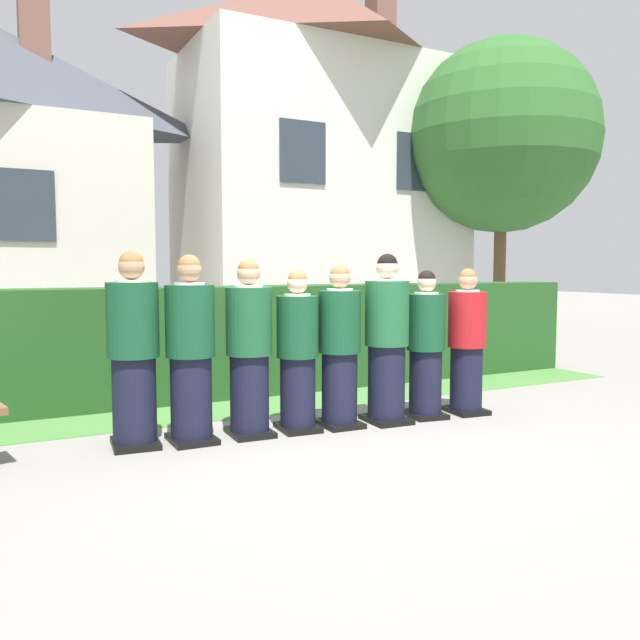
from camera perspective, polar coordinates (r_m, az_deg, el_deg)
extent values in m
plane|color=gray|center=(6.40, 0.00, -9.41)|extent=(60.00, 60.00, 0.00)
cylinder|color=black|center=(5.91, -15.91, -6.89)|extent=(0.37, 0.37, 0.78)
cube|color=black|center=(6.00, -15.83, -10.31)|extent=(0.44, 0.52, 0.05)
cylinder|color=#144728|center=(5.82, -16.07, 0.01)|extent=(0.44, 0.44, 0.65)
cylinder|color=white|center=(5.80, -16.14, 3.24)|extent=(0.27, 0.27, 0.03)
cube|color=gold|center=(6.02, -16.31, 1.39)|extent=(0.04, 0.02, 0.28)
sphere|color=tan|center=(5.80, -16.17, 4.48)|extent=(0.22, 0.22, 0.22)
sphere|color=olive|center=(5.80, -16.18, 4.86)|extent=(0.20, 0.20, 0.20)
cube|color=white|center=(6.10, -16.33, -0.69)|extent=(0.15, 0.02, 0.20)
cylinder|color=black|center=(5.94, -11.19, -6.82)|extent=(0.37, 0.37, 0.77)
cube|color=black|center=(6.02, -11.13, -10.16)|extent=(0.39, 0.48, 0.05)
cylinder|color=#144728|center=(5.84, -11.29, -0.08)|extent=(0.43, 0.43, 0.63)
cylinder|color=white|center=(5.83, -11.35, 3.08)|extent=(0.27, 0.27, 0.03)
cube|color=gold|center=(6.03, -11.85, 1.27)|extent=(0.04, 0.01, 0.28)
sphere|color=tan|center=(5.82, -11.36, 4.29)|extent=(0.22, 0.22, 0.22)
sphere|color=olive|center=(5.82, -11.37, 4.66)|extent=(0.20, 0.20, 0.20)
cylinder|color=black|center=(6.10, -6.18, -6.54)|extent=(0.36, 0.36, 0.75)
cube|color=black|center=(6.17, -6.15, -9.73)|extent=(0.40, 0.49, 0.05)
cylinder|color=#19512D|center=(6.00, -6.24, -0.10)|extent=(0.42, 0.42, 0.62)
cylinder|color=white|center=(5.98, -6.26, 2.91)|extent=(0.26, 0.26, 0.03)
cube|color=gold|center=(6.18, -6.84, 1.18)|extent=(0.04, 0.01, 0.27)
sphere|color=tan|center=(5.98, -6.27, 4.07)|extent=(0.21, 0.21, 0.21)
sphere|color=olive|center=(5.98, -6.28, 4.42)|extent=(0.20, 0.20, 0.20)
cylinder|color=black|center=(6.24, -1.96, -6.46)|extent=(0.34, 0.34, 0.70)
cube|color=black|center=(6.32, -1.95, -9.37)|extent=(0.39, 0.46, 0.05)
cylinder|color=#144728|center=(6.15, -1.97, -0.59)|extent=(0.40, 0.40, 0.58)
cylinder|color=white|center=(6.13, -1.98, 2.16)|extent=(0.25, 0.25, 0.03)
cube|color=gold|center=(6.32, -2.60, 0.60)|extent=(0.04, 0.01, 0.26)
sphere|color=beige|center=(6.13, -1.98, 3.23)|extent=(0.20, 0.20, 0.20)
sphere|color=olive|center=(6.13, -1.99, 3.55)|extent=(0.18, 0.18, 0.18)
cube|color=white|center=(6.40, -2.81, -1.17)|extent=(0.15, 0.02, 0.20)
cylinder|color=black|center=(6.40, 1.71, -6.08)|extent=(0.35, 0.35, 0.73)
cube|color=black|center=(6.47, 1.71, -9.03)|extent=(0.38, 0.46, 0.05)
cylinder|color=#144728|center=(6.31, 1.73, -0.14)|extent=(0.41, 0.41, 0.60)
cylinder|color=white|center=(6.29, 1.74, 2.63)|extent=(0.25, 0.25, 0.03)
cube|color=navy|center=(6.47, 0.93, 1.05)|extent=(0.04, 0.01, 0.26)
sphere|color=tan|center=(6.29, 1.74, 3.70)|extent=(0.21, 0.21, 0.21)
sphere|color=olive|center=(6.29, 1.74, 4.03)|extent=(0.19, 0.19, 0.19)
cube|color=white|center=(6.55, 0.65, -0.75)|extent=(0.15, 0.01, 0.20)
cylinder|color=black|center=(6.60, 5.82, -5.56)|extent=(0.37, 0.37, 0.78)
cube|color=black|center=(6.67, 5.80, -8.63)|extent=(0.42, 0.50, 0.05)
cylinder|color=#1E5B33|center=(6.51, 5.87, 0.59)|extent=(0.44, 0.44, 0.64)
cylinder|color=white|center=(6.49, 5.90, 3.46)|extent=(0.27, 0.27, 0.03)
cube|color=#236038|center=(6.68, 4.98, 1.80)|extent=(0.04, 0.01, 0.28)
sphere|color=beige|center=(6.49, 5.91, 4.56)|extent=(0.22, 0.22, 0.22)
sphere|color=black|center=(6.49, 5.91, 4.90)|extent=(0.20, 0.20, 0.20)
cube|color=white|center=(6.76, 4.67, -0.07)|extent=(0.15, 0.02, 0.20)
cylinder|color=black|center=(6.88, 9.19, -5.50)|extent=(0.33, 0.33, 0.70)
cube|color=black|center=(6.94, 9.16, -8.14)|extent=(0.41, 0.48, 0.05)
cylinder|color=#144728|center=(6.79, 9.26, -0.18)|extent=(0.40, 0.40, 0.58)
cylinder|color=white|center=(6.78, 9.30, 2.29)|extent=(0.25, 0.25, 0.03)
cube|color=#236038|center=(6.95, 8.54, 0.89)|extent=(0.04, 0.02, 0.25)
sphere|color=beige|center=(6.77, 9.31, 3.26)|extent=(0.20, 0.20, 0.20)
sphere|color=black|center=(6.77, 9.31, 3.55)|extent=(0.18, 0.18, 0.18)
cylinder|color=black|center=(7.14, 12.65, -5.14)|extent=(0.34, 0.34, 0.71)
cube|color=black|center=(7.21, 12.61, -7.72)|extent=(0.40, 0.48, 0.05)
cylinder|color=#AD191E|center=(7.06, 12.75, 0.05)|extent=(0.40, 0.40, 0.59)
cylinder|color=white|center=(7.05, 12.79, 2.46)|extent=(0.25, 0.25, 0.03)
cube|color=#236038|center=(7.21, 11.91, 1.09)|extent=(0.04, 0.02, 0.26)
sphere|color=tan|center=(7.04, 12.81, 3.40)|extent=(0.20, 0.20, 0.20)
sphere|color=olive|center=(7.04, 12.81, 3.68)|extent=(0.18, 0.18, 0.18)
cube|color=#214C1E|center=(8.05, -6.51, -1.75)|extent=(9.88, 0.70, 1.32)
cube|color=brown|center=(13.31, -23.67, 20.35)|extent=(0.50, 0.50, 1.98)
cube|color=#2D3842|center=(11.12, -24.49, 9.12)|extent=(0.90, 0.04, 1.10)
cube|color=silver|center=(13.97, -0.09, 10.19)|extent=(5.49, 3.45, 5.80)
pyramid|color=brown|center=(14.80, -0.09, 24.70)|extent=(5.82, 3.65, 1.65)
cube|color=brown|center=(15.55, 5.32, 24.00)|extent=(0.50, 0.50, 1.48)
cube|color=#2D3842|center=(11.97, -1.51, 14.48)|extent=(0.90, 0.04, 1.10)
cube|color=#2D3842|center=(13.23, 8.42, 13.49)|extent=(0.90, 0.04, 1.10)
cylinder|color=brown|center=(13.64, 15.39, 2.91)|extent=(0.24, 0.24, 2.35)
sphere|color=#2D6028|center=(13.87, 15.66, 15.14)|extent=(3.77, 3.77, 3.77)
cube|color=#477A38|center=(7.42, -4.21, -7.42)|extent=(9.88, 0.90, 0.01)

